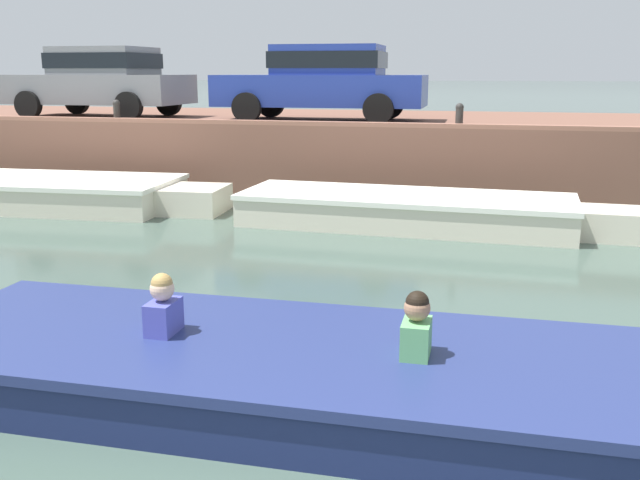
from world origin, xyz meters
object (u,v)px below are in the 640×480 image
at_px(boat_moored_west_cream, 46,192).
at_px(motorboat_passing, 235,366).
at_px(boat_moored_central_cream, 421,211).
at_px(car_left_inner_blue, 324,80).
at_px(mooring_bollard_west, 117,110).
at_px(mooring_bollard_mid, 459,114).
at_px(car_leftmost_grey, 102,79).

bearing_deg(boat_moored_west_cream, motorboat_passing, -46.72).
distance_m(boat_moored_central_cream, car_left_inner_blue, 4.68).
xyz_separation_m(mooring_bollard_west, mooring_bollard_mid, (6.98, 0.00, 0.00)).
distance_m(boat_moored_west_cream, mooring_bollard_west, 2.52).
bearing_deg(car_left_inner_blue, mooring_bollard_west, -162.45).
bearing_deg(mooring_bollard_west, car_left_inner_blue, 17.55).
height_order(car_leftmost_grey, mooring_bollard_mid, car_leftmost_grey).
bearing_deg(mooring_bollard_west, mooring_bollard_mid, 0.00).
distance_m(boat_moored_central_cream, mooring_bollard_mid, 2.59).
height_order(boat_moored_west_cream, boat_moored_central_cream, boat_moored_west_cream).
bearing_deg(boat_moored_central_cream, car_left_inner_blue, 125.80).
distance_m(car_left_inner_blue, mooring_bollard_west, 4.34).
distance_m(motorboat_passing, mooring_bollard_mid, 8.85).
height_order(boat_moored_central_cream, motorboat_passing, motorboat_passing).
distance_m(boat_moored_central_cream, car_leftmost_grey, 8.61).
relative_size(motorboat_passing, mooring_bollard_west, 15.60).
bearing_deg(mooring_bollard_mid, boat_moored_central_cream, -101.21).
bearing_deg(car_left_inner_blue, boat_moored_central_cream, -54.20).
xyz_separation_m(boat_moored_central_cream, car_leftmost_grey, (-7.63, 3.42, 2.03)).
bearing_deg(motorboat_passing, boat_moored_west_cream, 133.28).
relative_size(car_leftmost_grey, mooring_bollard_mid, 9.02).
bearing_deg(car_leftmost_grey, boat_moored_central_cream, -24.12).
distance_m(boat_moored_west_cream, car_left_inner_blue, 5.95).
relative_size(car_left_inner_blue, mooring_bollard_mid, 9.85).
bearing_deg(boat_moored_west_cream, mooring_bollard_mid, 15.49).
xyz_separation_m(motorboat_passing, mooring_bollard_west, (-5.83, 8.66, 1.46)).
bearing_deg(motorboat_passing, mooring_bollard_mid, 82.41).
relative_size(boat_moored_central_cream, car_leftmost_grey, 1.60).
bearing_deg(mooring_bollard_west, motorboat_passing, -56.04).
xyz_separation_m(boat_moored_central_cream, motorboat_passing, (-0.73, -6.53, -0.03)).
distance_m(motorboat_passing, car_left_inner_blue, 10.31).
height_order(boat_moored_west_cream, motorboat_passing, motorboat_passing).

